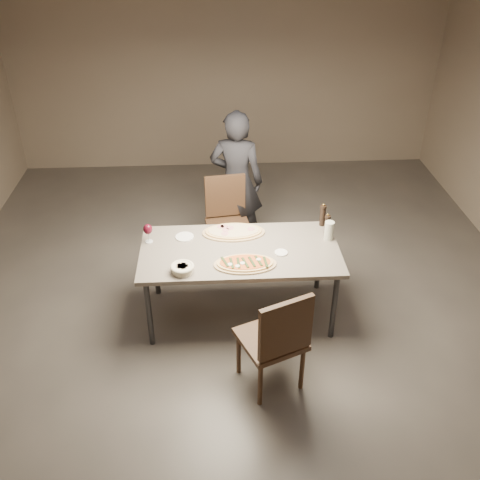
{
  "coord_description": "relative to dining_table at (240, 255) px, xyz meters",
  "views": [
    {
      "loc": [
        -0.23,
        -4.01,
        3.42
      ],
      "look_at": [
        0.0,
        0.0,
        0.85
      ],
      "focal_mm": 40.0,
      "sensor_mm": 36.0,
      "label": 1
    }
  ],
  "objects": [
    {
      "name": "pepper_mill_right",
      "position": [
        0.83,
        0.22,
        0.16
      ],
      "size": [
        0.06,
        0.06,
        0.21
      ],
      "rotation": [
        0.0,
        0.0,
        0.15
      ],
      "color": "black",
      "rests_on": "dining_table"
    },
    {
      "name": "wine_glass",
      "position": [
        -0.83,
        0.17,
        0.19
      ],
      "size": [
        0.08,
        0.08,
        0.19
      ],
      "rotation": [
        0.0,
        0.0,
        0.36
      ],
      "color": "silver",
      "rests_on": "dining_table"
    },
    {
      "name": "bread_basket",
      "position": [
        -0.51,
        -0.32,
        0.1
      ],
      "size": [
        0.2,
        0.2,
        0.07
      ],
      "rotation": [
        0.0,
        0.0,
        0.03
      ],
      "color": "beige",
      "rests_on": "dining_table"
    },
    {
      "name": "side_plate",
      "position": [
        -0.51,
        0.23,
        0.06
      ],
      "size": [
        0.17,
        0.17,
        0.01
      ],
      "rotation": [
        0.0,
        0.0,
        -0.01
      ],
      "color": "white",
      "rests_on": "dining_table"
    },
    {
      "name": "ham_pizza",
      "position": [
        -0.05,
        0.28,
        0.07
      ],
      "size": [
        0.59,
        0.33,
        0.04
      ],
      "rotation": [
        0.0,
        0.0,
        -0.02
      ],
      "color": "tan",
      "rests_on": "dining_table"
    },
    {
      "name": "oil_dish",
      "position": [
        0.36,
        -0.09,
        0.06
      ],
      "size": [
        0.12,
        0.12,
        0.01
      ],
      "rotation": [
        0.0,
        0.0,
        -0.28
      ],
      "color": "white",
      "rests_on": "dining_table"
    },
    {
      "name": "room",
      "position": [
        0.0,
        0.0,
        0.71
      ],
      "size": [
        7.0,
        7.0,
        7.0
      ],
      "color": "#564F4A",
      "rests_on": "ground"
    },
    {
      "name": "dining_table",
      "position": [
        0.0,
        0.0,
        0.0
      ],
      "size": [
        1.8,
        0.9,
        0.75
      ],
      "color": "slate",
      "rests_on": "ground"
    },
    {
      "name": "pepper_mill_left",
      "position": [
        0.82,
        0.38,
        0.17
      ],
      "size": [
        0.06,
        0.06,
        0.24
      ],
      "rotation": [
        0.0,
        0.0,
        -0.39
      ],
      "color": "black",
      "rests_on": "dining_table"
    },
    {
      "name": "diner",
      "position": [
        0.03,
        1.27,
        0.11
      ],
      "size": [
        0.66,
        0.51,
        1.61
      ],
      "primitive_type": "imported",
      "rotation": [
        0.0,
        0.0,
        2.92
      ],
      "color": "black",
      "rests_on": "ground"
    },
    {
      "name": "zucchini_pizza",
      "position": [
        0.03,
        -0.25,
        0.07
      ],
      "size": [
        0.54,
        0.3,
        0.05
      ],
      "rotation": [
        0.0,
        0.0,
        -0.01
      ],
      "color": "tan",
      "rests_on": "dining_table"
    },
    {
      "name": "carafe",
      "position": [
        0.83,
        0.13,
        0.15
      ],
      "size": [
        0.09,
        0.09,
        0.18
      ],
      "rotation": [
        0.0,
        0.0,
        -0.03
      ],
      "color": "silver",
      "rests_on": "dining_table"
    },
    {
      "name": "chair_near",
      "position": [
        0.23,
        -0.95,
        -0.14
      ],
      "size": [
        0.61,
        0.61,
        0.99
      ],
      "rotation": [
        0.0,
        0.0,
        0.4
      ],
      "color": "#402A1B",
      "rests_on": "ground"
    },
    {
      "name": "chair_far",
      "position": [
        -0.08,
        0.98,
        -0.15
      ],
      "size": [
        0.51,
        0.51,
        0.96
      ],
      "rotation": [
        0.0,
        0.0,
        3.28
      ],
      "color": "#402A1B",
      "rests_on": "ground"
    }
  ]
}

